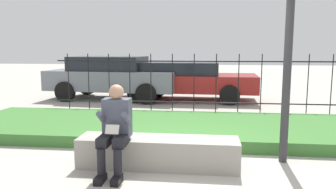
{
  "coord_description": "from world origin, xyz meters",
  "views": [
    {
      "loc": [
        0.31,
        -4.59,
        1.73
      ],
      "look_at": [
        -0.46,
        2.02,
        0.79
      ],
      "focal_mm": 35.0,
      "sensor_mm": 36.0,
      "label": 1
    }
  ],
  "objects_px": {
    "person_seated_reader": "(115,126)",
    "car_parked_center": "(184,79)",
    "stone_bench": "(158,154)",
    "car_parked_left": "(112,76)"
  },
  "relations": [
    {
      "from": "person_seated_reader",
      "to": "car_parked_center",
      "type": "distance_m",
      "value": 6.7
    },
    {
      "from": "stone_bench",
      "to": "car_parked_left",
      "type": "height_order",
      "value": "car_parked_left"
    },
    {
      "from": "person_seated_reader",
      "to": "car_parked_left",
      "type": "distance_m",
      "value": 6.83
    },
    {
      "from": "person_seated_reader",
      "to": "car_parked_left",
      "type": "height_order",
      "value": "car_parked_left"
    },
    {
      "from": "stone_bench",
      "to": "person_seated_reader",
      "type": "xyz_separation_m",
      "value": [
        -0.55,
        -0.3,
        0.48
      ]
    },
    {
      "from": "car_parked_center",
      "to": "person_seated_reader",
      "type": "bearing_deg",
      "value": -91.86
    },
    {
      "from": "car_parked_center",
      "to": "car_parked_left",
      "type": "relative_size",
      "value": 1.05
    },
    {
      "from": "person_seated_reader",
      "to": "car_parked_center",
      "type": "bearing_deg",
      "value": 85.73
    },
    {
      "from": "stone_bench",
      "to": "car_parked_left",
      "type": "bearing_deg",
      "value": 111.73
    },
    {
      "from": "stone_bench",
      "to": "car_parked_center",
      "type": "bearing_deg",
      "value": 90.47
    }
  ]
}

